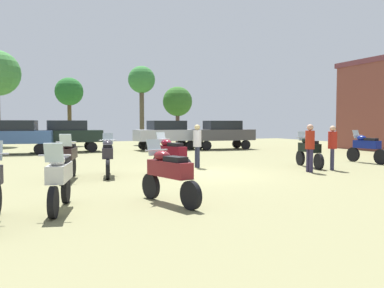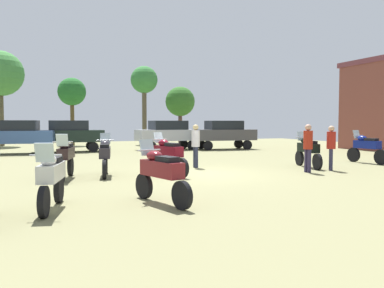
# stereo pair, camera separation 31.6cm
# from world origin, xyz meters

# --- Properties ---
(ground_plane) EXTENTS (44.00, 52.00, 0.02)m
(ground_plane) POSITION_xyz_m (0.00, 0.00, 0.01)
(ground_plane) COLOR #7D7A52
(motorcycle_2) EXTENTS (0.76, 2.21, 1.48)m
(motorcycle_2) POSITION_xyz_m (4.94, 0.16, 0.75)
(motorcycle_2) COLOR black
(motorcycle_2) RESTS_ON ground
(motorcycle_3) EXTENTS (0.80, 2.23, 1.51)m
(motorcycle_3) POSITION_xyz_m (-1.20, 0.08, 0.76)
(motorcycle_3) COLOR black
(motorcycle_3) RESTS_ON ground
(motorcycle_4) EXTENTS (0.76, 2.05, 1.47)m
(motorcycle_4) POSITION_xyz_m (-5.25, -4.11, 0.74)
(motorcycle_4) COLOR black
(motorcycle_4) RESTS_ON ground
(motorcycle_5) EXTENTS (0.71, 2.10, 1.49)m
(motorcycle_5) POSITION_xyz_m (-3.27, 0.76, 0.75)
(motorcycle_5) COLOR black
(motorcycle_5) RESTS_ON ground
(motorcycle_6) EXTENTS (0.78, 2.19, 1.51)m
(motorcycle_6) POSITION_xyz_m (-4.58, 0.55, 0.76)
(motorcycle_6) COLOR black
(motorcycle_6) RESTS_ON ground
(motorcycle_7) EXTENTS (0.62, 2.18, 1.51)m
(motorcycle_7) POSITION_xyz_m (8.56, 0.52, 0.76)
(motorcycle_7) COLOR black
(motorcycle_7) RESTS_ON ground
(motorcycle_8) EXTENTS (0.80, 2.15, 1.46)m
(motorcycle_8) POSITION_xyz_m (-2.90, -4.38, 0.74)
(motorcycle_8) COLOR black
(motorcycle_8) RESTS_ON ground
(car_1) EXTENTS (4.55, 2.53, 2.00)m
(car_1) POSITION_xyz_m (-6.44, 12.54, 1.19)
(car_1) COLOR black
(car_1) RESTS_ON ground
(car_2) EXTENTS (4.42, 2.12, 2.00)m
(car_2) POSITION_xyz_m (6.84, 11.45, 1.19)
(car_2) COLOR black
(car_2) RESTS_ON ground
(car_4) EXTENTS (4.34, 1.91, 2.00)m
(car_4) POSITION_xyz_m (-3.46, 13.00, 1.19)
(car_4) COLOR black
(car_4) RESTS_ON ground
(car_5) EXTENTS (4.37, 1.98, 2.00)m
(car_5) POSITION_xyz_m (3.04, 12.42, 1.19)
(car_5) COLOR black
(car_5) RESTS_ON ground
(person_1) EXTENTS (0.35, 0.35, 1.80)m
(person_1) POSITION_xyz_m (3.90, -1.13, 1.08)
(person_1) COLOR #2C2644
(person_1) RESTS_ON ground
(person_2) EXTENTS (0.48, 0.48, 1.74)m
(person_2) POSITION_xyz_m (5.13, -0.99, 1.04)
(person_2) COLOR #2D2C48
(person_2) RESTS_ON ground
(person_3) EXTENTS (0.34, 0.34, 1.78)m
(person_3) POSITION_xyz_m (0.64, 1.91, 1.07)
(person_3) COLOR #24283D
(person_3) RESTS_ON ground
(tree_3) EXTENTS (2.29, 2.29, 5.57)m
(tree_3) POSITION_xyz_m (-2.48, 20.76, 4.36)
(tree_3) COLOR #4F4123
(tree_3) RESTS_ON ground
(tree_6) EXTENTS (2.37, 2.37, 6.83)m
(tree_6) POSITION_xyz_m (3.63, 20.57, 5.49)
(tree_6) COLOR brown
(tree_6) RESTS_ON ground
(tree_7) EXTENTS (2.73, 2.73, 5.20)m
(tree_7) POSITION_xyz_m (7.18, 21.01, 3.81)
(tree_7) COLOR #4E3833
(tree_7) RESTS_ON ground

